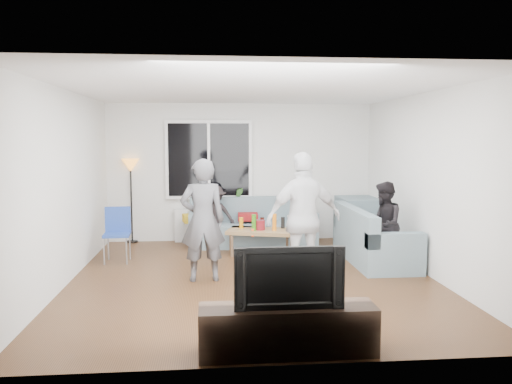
{
  "coord_description": "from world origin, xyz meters",
  "views": [
    {
      "loc": [
        -0.58,
        -6.9,
        1.94
      ],
      "look_at": [
        0.1,
        0.6,
        1.15
      ],
      "focal_mm": 35.66,
      "sensor_mm": 36.0,
      "label": 1
    }
  ],
  "objects": [
    {
      "name": "bottle_e",
      "position": [
        0.67,
        1.69,
        0.5
      ],
      "size": [
        0.07,
        0.07,
        0.19
      ],
      "primitive_type": "cylinder",
      "color": "black",
      "rests_on": "coffee_table"
    },
    {
      "name": "spectator_right",
      "position": [
        2.02,
        0.45,
        0.65
      ],
      "size": [
        0.63,
        0.73,
        1.3
      ],
      "primitive_type": "imported",
      "rotation": [
        0.0,
        0.0,
        -1.81
      ],
      "color": "black",
      "rests_on": "floor"
    },
    {
      "name": "cushion_yellow",
      "position": [
        -0.88,
        2.25,
        0.51
      ],
      "size": [
        0.44,
        0.39,
        0.14
      ],
      "primitive_type": "cube",
      "rotation": [
        0.0,
        0.0,
        0.2
      ],
      "color": "gold",
      "rests_on": "sofa_back_section"
    },
    {
      "name": "player_right",
      "position": [
        0.65,
        -0.33,
        0.89
      ],
      "size": [
        1.1,
        0.64,
        1.77
      ],
      "primitive_type": "imported",
      "rotation": [
        0.0,
        0.0,
        3.35
      ],
      "color": "silver",
      "rests_on": "floor"
    },
    {
      "name": "window_mullion",
      "position": [
        -0.6,
        2.64,
        1.55
      ],
      "size": [
        0.05,
        0.03,
        1.35
      ],
      "primitive_type": "cube",
      "color": "white",
      "rests_on": "window_frame"
    },
    {
      "name": "floor_lamp",
      "position": [
        -2.05,
        2.69,
        0.78
      ],
      "size": [
        0.32,
        0.32,
        1.56
      ],
      "primitive_type": null,
      "color": "orange",
      "rests_on": "floor"
    },
    {
      "name": "pitcher",
      "position": [
        0.26,
        1.57,
        0.49
      ],
      "size": [
        0.17,
        0.17,
        0.17
      ],
      "primitive_type": "cylinder",
      "color": "maroon",
      "rests_on": "coffee_table"
    },
    {
      "name": "sofa_right_section",
      "position": [
        2.02,
        0.85,
        0.42
      ],
      "size": [
        2.0,
        0.85,
        0.85
      ],
      "primitive_type": null,
      "rotation": [
        0.0,
        0.0,
        1.57
      ],
      "color": "slate",
      "rests_on": "floor"
    },
    {
      "name": "ceiling",
      "position": [
        0.0,
        0.0,
        2.62
      ],
      "size": [
        5.0,
        5.5,
        0.04
      ],
      "primitive_type": "cube",
      "color": "white",
      "rests_on": "ground"
    },
    {
      "name": "vase",
      "position": [
        -0.73,
        2.62,
        0.71
      ],
      "size": [
        0.18,
        0.18,
        0.17
      ],
      "primitive_type": "imported",
      "rotation": [
        0.0,
        0.0,
        -0.08
      ],
      "color": "white",
      "rests_on": "radiator"
    },
    {
      "name": "bottle_b",
      "position": [
        0.15,
        1.53,
        0.54
      ],
      "size": [
        0.08,
        0.08,
        0.27
      ],
      "primitive_type": "cylinder",
      "color": "#357C16",
      "rests_on": "coffee_table"
    },
    {
      "name": "bottle_a",
      "position": [
        -0.05,
        1.75,
        0.5
      ],
      "size": [
        0.07,
        0.07,
        0.19
      ],
      "primitive_type": "cylinder",
      "color": "orange",
      "rests_on": "coffee_table"
    },
    {
      "name": "wall_left",
      "position": [
        -2.52,
        0.0,
        1.3
      ],
      "size": [
        0.04,
        5.5,
        2.6
      ],
      "primitive_type": "cube",
      "color": "silver",
      "rests_on": "ground"
    },
    {
      "name": "wall_right",
      "position": [
        2.52,
        0.0,
        1.3
      ],
      "size": [
        0.04,
        5.5,
        2.6
      ],
      "primitive_type": "cube",
      "color": "silver",
      "rests_on": "ground"
    },
    {
      "name": "floor",
      "position": [
        0.0,
        0.0,
        -0.02
      ],
      "size": [
        5.0,
        5.5,
        0.04
      ],
      "primitive_type": "cube",
      "color": "#56351C",
      "rests_on": "ground"
    },
    {
      "name": "window_glass",
      "position": [
        -0.6,
        2.65,
        1.55
      ],
      "size": [
        1.5,
        0.02,
        1.35
      ],
      "primitive_type": "cube",
      "color": "black",
      "rests_on": "window_frame"
    },
    {
      "name": "sofa_corner",
      "position": [
        2.24,
        2.27,
        0.42
      ],
      "size": [
        0.85,
        0.85,
        0.85
      ],
      "primitive_type": "cube",
      "color": "slate",
      "rests_on": "floor"
    },
    {
      "name": "spectator_back",
      "position": [
        -0.49,
        2.3,
        0.55
      ],
      "size": [
        0.72,
        0.42,
        1.1
      ],
      "primitive_type": "imported",
      "rotation": [
        0.0,
        0.0,
        0.02
      ],
      "color": "black",
      "rests_on": "floor"
    },
    {
      "name": "wall_back",
      "position": [
        0.0,
        2.77,
        1.3
      ],
      "size": [
        5.0,
        0.04,
        2.6
      ],
      "primitive_type": "cube",
      "color": "silver",
      "rests_on": "ground"
    },
    {
      "name": "side_chair",
      "position": [
        -2.05,
        1.14,
        0.43
      ],
      "size": [
        0.42,
        0.42,
        0.86
      ],
      "primitive_type": null,
      "rotation": [
        0.0,
        0.0,
        0.06
      ],
      "color": "#224096",
      "rests_on": "floor"
    },
    {
      "name": "bottle_d",
      "position": [
        0.49,
        1.49,
        0.54
      ],
      "size": [
        0.07,
        0.07,
        0.28
      ],
      "primitive_type": "cylinder",
      "color": "orange",
      "rests_on": "coffee_table"
    },
    {
      "name": "cushion_red",
      "position": [
        0.11,
        2.33,
        0.51
      ],
      "size": [
        0.37,
        0.31,
        0.13
      ],
      "primitive_type": "cube",
      "rotation": [
        0.0,
        0.0,
        -0.03
      ],
      "color": "maroon",
      "rests_on": "sofa_back_section"
    },
    {
      "name": "tv_console",
      "position": [
        0.11,
        -2.5,
        0.22
      ],
      "size": [
        1.6,
        0.4,
        0.44
      ],
      "primitive_type": "cube",
      "color": "#2E2217",
      "rests_on": "floor"
    },
    {
      "name": "wall_front",
      "position": [
        0.0,
        -2.77,
        1.3
      ],
      "size": [
        5.0,
        0.04,
        2.6
      ],
      "primitive_type": "cube",
      "color": "silver",
      "rests_on": "ground"
    },
    {
      "name": "window_frame",
      "position": [
        -0.6,
        2.69,
        1.55
      ],
      "size": [
        1.62,
        0.06,
        1.47
      ],
      "primitive_type": "cube",
      "color": "white",
      "rests_on": "wall_back"
    },
    {
      "name": "potted_plant",
      "position": [
        -0.06,
        2.62,
        0.82
      ],
      "size": [
        0.24,
        0.2,
        0.4
      ],
      "primitive_type": "imported",
      "rotation": [
        0.0,
        0.0,
        0.13
      ],
      "color": "#386A2A",
      "rests_on": "radiator"
    },
    {
      "name": "player_left",
      "position": [
        -0.69,
        -0.03,
        0.84
      ],
      "size": [
        0.64,
        0.45,
        1.68
      ],
      "primitive_type": "imported",
      "rotation": [
        0.0,
        0.0,
        3.22
      ],
      "color": "#4B4B50",
      "rests_on": "floor"
    },
    {
      "name": "coffee_table",
      "position": [
        0.27,
        1.6,
        0.2
      ],
      "size": [
        1.22,
        0.88,
        0.4
      ],
      "primitive_type": "cube",
      "rotation": [
        0.0,
        0.0,
        -0.28
      ],
      "color": "#977449",
      "rests_on": "floor"
    },
    {
      "name": "sofa_back_section",
      "position": [
        0.19,
        2.27,
        0.42
      ],
      "size": [
        2.3,
        0.85,
        0.85
      ],
      "primitive_type": null,
      "color": "slate",
      "rests_on": "floor"
    },
    {
      "name": "television",
      "position": [
        0.11,
        -2.5,
        0.72
      ],
      "size": [
        0.98,
        0.13,
        0.56
      ],
      "primitive_type": "imported",
      "color": "black",
      "rests_on": "tv_console"
    },
    {
      "name": "radiator",
      "position": [
        -0.6,
        2.65,
        0.31
      ],
      "size": [
        1.3,
        0.12,
        0.62
      ],
      "primitive_type": "cube",
      "color": "silver",
      "rests_on": "floor"
    },
    {
      "name": "bottle_c",
      "position": [
        0.31,
        1.73,
        0.5
      ],
      "size": [
        0.07,
        0.07,
        0.19
      ],
      "primitive_type": "cylinder",
      "color": "black",
      "rests_on": "coffee_table"
    }
  ]
}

